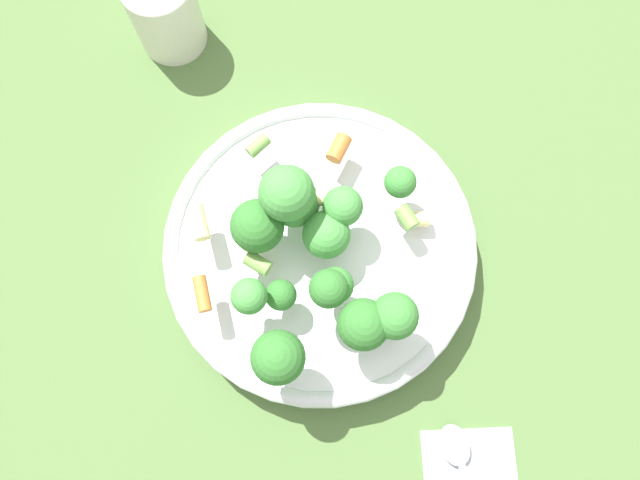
# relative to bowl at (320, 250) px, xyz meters

# --- Properties ---
(ground_plane) EXTENTS (3.00, 3.00, 0.00)m
(ground_plane) POSITION_rel_bowl_xyz_m (0.00, 0.00, -0.03)
(ground_plane) COLOR #4C6B38
(bowl) EXTENTS (0.28, 0.28, 0.05)m
(bowl) POSITION_rel_bowl_xyz_m (0.00, 0.00, 0.00)
(bowl) COLOR silver
(bowl) RESTS_ON ground_plane
(pasta_salad) EXTENTS (0.21, 0.23, 0.09)m
(pasta_salad) POSITION_rel_bowl_xyz_m (0.01, 0.02, 0.07)
(pasta_salad) COLOR #8CB766
(pasta_salad) RESTS_ON bowl
(cup) EXTENTS (0.07, 0.07, 0.09)m
(cup) POSITION_rel_bowl_xyz_m (0.18, -0.22, 0.02)
(cup) COLOR silver
(cup) RESTS_ON ground_plane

